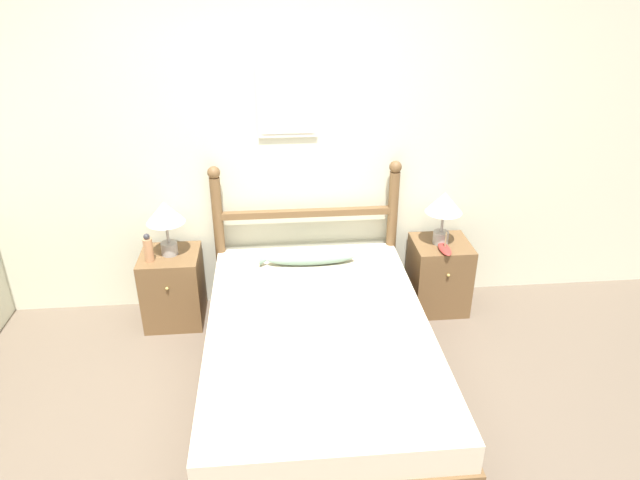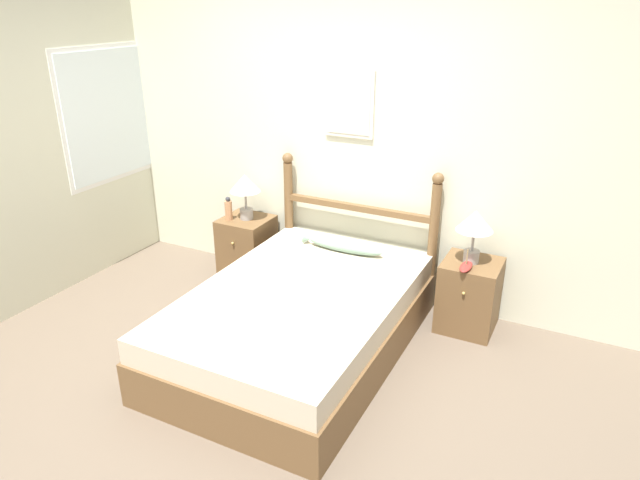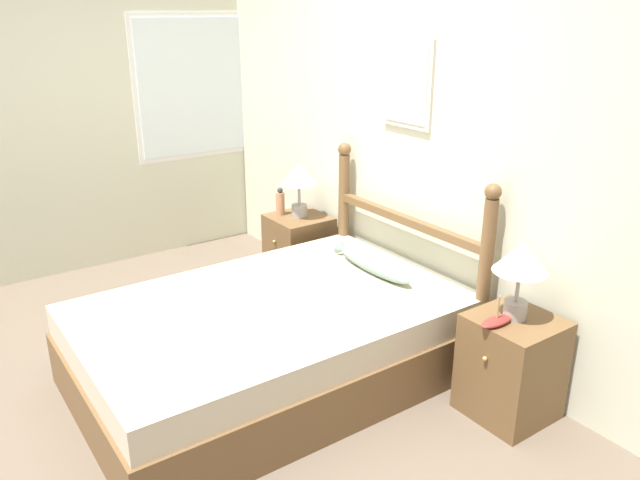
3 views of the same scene
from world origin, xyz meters
name	(u,v)px [view 2 (image 2 of 3)]	position (x,y,z in m)	size (l,w,h in m)	color
ground_plane	(231,391)	(0.00, 0.00, 0.00)	(16.00, 16.00, 0.00)	brown
wall_back	(345,141)	(0.00, 1.73, 1.28)	(6.40, 0.08, 2.55)	beige
bed	(299,321)	(0.17, 0.62, 0.24)	(1.37, 2.09, 0.48)	brown
headboard	(357,223)	(0.17, 1.62, 0.63)	(1.38, 0.09, 1.15)	brown
nightstand_left	(247,247)	(-0.83, 1.47, 0.27)	(0.42, 0.43, 0.55)	brown
nightstand_right	(469,295)	(1.17, 1.47, 0.27)	(0.42, 0.43, 0.55)	brown
table_lamp_left	(245,186)	(-0.82, 1.47, 0.85)	(0.27, 0.27, 0.40)	gray
table_lamp_right	(475,224)	(1.15, 1.46, 0.85)	(0.27, 0.27, 0.40)	gray
bottle	(229,209)	(-0.95, 1.38, 0.64)	(0.06, 0.06, 0.21)	tan
model_boat	(466,266)	(1.15, 1.34, 0.57)	(0.08, 0.21, 0.15)	maroon
fish_pillow	(343,246)	(0.16, 1.36, 0.53)	(0.69, 0.13, 0.09)	gray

